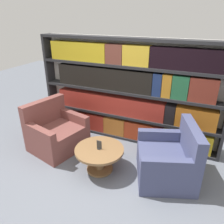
# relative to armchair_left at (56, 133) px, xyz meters

# --- Properties ---
(ground_plane) EXTENTS (14.00, 14.00, 0.00)m
(ground_plane) POSITION_rel_armchair_left_xyz_m (1.05, -0.58, -0.30)
(ground_plane) COLOR slate
(bookshelf) EXTENTS (3.50, 0.30, 1.95)m
(bookshelf) POSITION_rel_armchair_left_xyz_m (1.06, 0.89, 0.65)
(bookshelf) COLOR silver
(bookshelf) RESTS_ON ground_plane
(armchair_left) EXTENTS (0.99, 1.06, 0.88)m
(armchair_left) POSITION_rel_armchair_left_xyz_m (0.00, 0.00, 0.00)
(armchair_left) COLOR brown
(armchair_left) RESTS_ON ground_plane
(armchair_right) EXTENTS (1.06, 1.11, 0.88)m
(armchair_right) POSITION_rel_armchair_left_xyz_m (2.05, 0.00, 0.00)
(armchair_right) COLOR #42476B
(armchair_right) RESTS_ON ground_plane
(coffee_table) EXTENTS (0.77, 0.77, 0.39)m
(coffee_table) POSITION_rel_armchair_left_xyz_m (1.03, -0.26, -0.02)
(coffee_table) COLOR brown
(coffee_table) RESTS_ON ground_plane
(table_sign) EXTENTS (0.08, 0.06, 0.14)m
(table_sign) POSITION_rel_armchair_left_xyz_m (1.03, -0.26, 0.16)
(table_sign) COLOR black
(table_sign) RESTS_ON coffee_table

